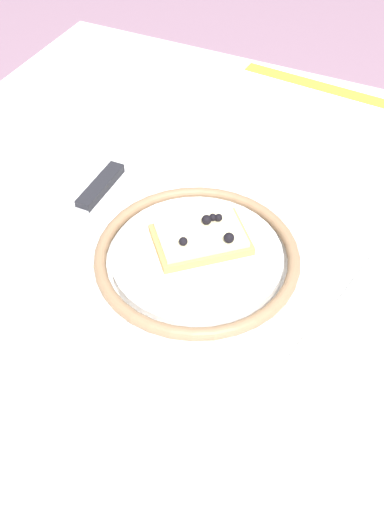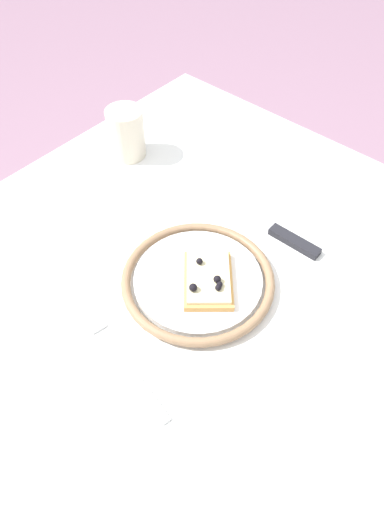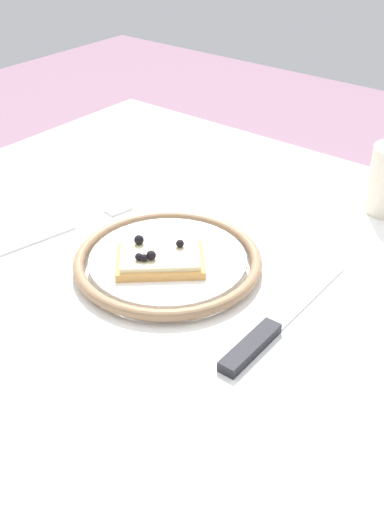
{
  "view_description": "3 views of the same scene",
  "coord_description": "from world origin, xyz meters",
  "px_view_note": "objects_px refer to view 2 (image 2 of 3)",
  "views": [
    {
      "loc": [
        -0.18,
        0.44,
        1.23
      ],
      "look_at": [
        0.01,
        0.02,
        0.75
      ],
      "focal_mm": 41.91,
      "sensor_mm": 36.0,
      "label": 1
    },
    {
      "loc": [
        -0.33,
        -0.27,
        1.33
      ],
      "look_at": [
        0.02,
        0.04,
        0.78
      ],
      "focal_mm": 34.05,
      "sensor_mm": 36.0,
      "label": 2
    },
    {
      "loc": [
        0.43,
        -0.46,
        1.17
      ],
      "look_at": [
        0.03,
        0.04,
        0.75
      ],
      "focal_mm": 43.84,
      "sensor_mm": 36.0,
      "label": 3
    }
  ],
  "objects_px": {
    "knife": "(277,232)",
    "dining_table": "(202,330)",
    "plate": "(198,280)",
    "pizza_slice_near": "(208,280)",
    "cup": "(126,133)"
  },
  "relations": [
    {
      "from": "plate",
      "to": "pizza_slice_near",
      "type": "bearing_deg",
      "value": -81.41
    },
    {
      "from": "knife",
      "to": "cup",
      "type": "relative_size",
      "value": 2.52
    },
    {
      "from": "dining_table",
      "to": "knife",
      "type": "bearing_deg",
      "value": -4.78
    },
    {
      "from": "pizza_slice_near",
      "to": "knife",
      "type": "relative_size",
      "value": 0.52
    },
    {
      "from": "pizza_slice_near",
      "to": "knife",
      "type": "distance_m",
      "value": 0.16
    },
    {
      "from": "cup",
      "to": "pizza_slice_near",
      "type": "bearing_deg",
      "value": -114.49
    },
    {
      "from": "dining_table",
      "to": "plate",
      "type": "bearing_deg",
      "value": 68.5
    },
    {
      "from": "plate",
      "to": "cup",
      "type": "distance_m",
      "value": 0.35
    },
    {
      "from": "knife",
      "to": "dining_table",
      "type": "bearing_deg",
      "value": 175.22
    },
    {
      "from": "plate",
      "to": "knife",
      "type": "distance_m",
      "value": 0.17
    },
    {
      "from": "knife",
      "to": "cup",
      "type": "height_order",
      "value": "cup"
    },
    {
      "from": "cup",
      "to": "knife",
      "type": "bearing_deg",
      "value": -87.71
    },
    {
      "from": "dining_table",
      "to": "cup",
      "type": "bearing_deg",
      "value": 64.1
    },
    {
      "from": "pizza_slice_near",
      "to": "cup",
      "type": "relative_size",
      "value": 1.32
    },
    {
      "from": "pizza_slice_near",
      "to": "cup",
      "type": "distance_m",
      "value": 0.36
    },
    {
      "from": "plate",
      "to": "cup",
      "type": "bearing_deg",
      "value": 63.86
    },
    {
      "from": "cup",
      "to": "dining_table",
      "type": "bearing_deg",
      "value": -115.9
    },
    {
      "from": "plate",
      "to": "knife",
      "type": "bearing_deg",
      "value": -10.79
    },
    {
      "from": "dining_table",
      "to": "cup",
      "type": "distance_m",
      "value": 0.39
    },
    {
      "from": "dining_table",
      "to": "plate",
      "type": "distance_m",
      "value": 0.12
    },
    {
      "from": "dining_table",
      "to": "plate",
      "type": "height_order",
      "value": "plate"
    },
    {
      "from": "pizza_slice_near",
      "to": "knife",
      "type": "xyz_separation_m",
      "value": [
        0.16,
        -0.01,
        -0.02
      ]
    }
  ]
}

